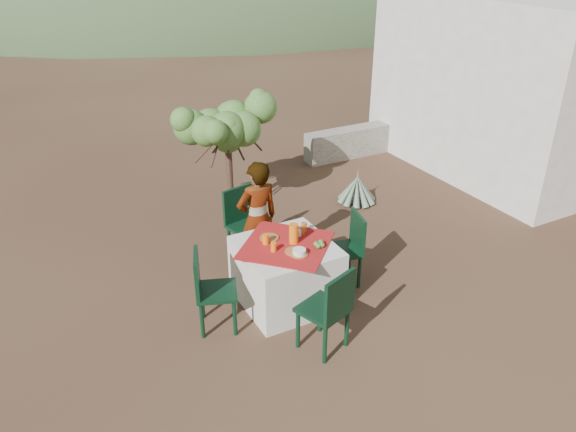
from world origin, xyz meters
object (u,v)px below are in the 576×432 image
(chair_left, at_px, (209,288))
(chair_right, at_px, (348,246))
(table, at_px, (286,273))
(agave, at_px, (357,190))
(juice_pitcher, at_px, (294,234))
(guesthouse, at_px, (517,82))
(chair_near, at_px, (330,308))
(chair_far, at_px, (244,221))
(shrub_tree, at_px, (229,131))
(person, at_px, (258,219))

(chair_left, xyz_separation_m, chair_right, (1.81, 0.06, -0.01))
(table, height_order, agave, table)
(agave, height_order, juice_pitcher, juice_pitcher)
(table, xyz_separation_m, agave, (2.23, 1.82, -0.16))
(agave, distance_m, guesthouse, 3.66)
(chair_near, distance_m, chair_left, 1.32)
(chair_far, height_order, shrub_tree, shrub_tree)
(person, distance_m, shrub_tree, 1.98)
(chair_far, relative_size, juice_pitcher, 4.19)
(shrub_tree, height_order, agave, shrub_tree)
(table, height_order, person, person)
(chair_left, bearing_deg, guesthouse, -52.41)
(shrub_tree, height_order, guesthouse, guesthouse)
(table, relative_size, guesthouse, 0.31)
(chair_far, height_order, chair_left, chair_far)
(table, height_order, chair_far, chair_far)
(table, bearing_deg, agave, 39.19)
(table, bearing_deg, guesthouse, 19.40)
(table, xyz_separation_m, chair_far, (-0.02, 1.14, 0.16))
(chair_far, relative_size, chair_right, 1.07)
(chair_near, distance_m, juice_pitcher, 1.04)
(chair_near, xyz_separation_m, chair_left, (-0.94, 0.93, -0.02))
(agave, bearing_deg, table, -140.81)
(shrub_tree, xyz_separation_m, juice_pitcher, (-0.32, -2.59, -0.38))
(agave, bearing_deg, chair_far, -163.25)
(shrub_tree, bearing_deg, table, -99.16)
(table, xyz_separation_m, person, (-0.01, 0.72, 0.37))
(chair_near, xyz_separation_m, person, (0.01, 1.70, 0.22))
(chair_near, relative_size, chair_right, 1.06)
(table, height_order, chair_right, chair_right)
(chair_near, height_order, juice_pitcher, juice_pitcher)
(chair_far, distance_m, chair_near, 2.12)
(guesthouse, bearing_deg, shrub_tree, 173.53)
(guesthouse, bearing_deg, person, -167.39)
(person, height_order, shrub_tree, shrub_tree)
(person, height_order, juice_pitcher, person)
(shrub_tree, height_order, juice_pitcher, shrub_tree)
(chair_far, bearing_deg, person, -102.30)
(chair_far, height_order, juice_pitcher, juice_pitcher)
(chair_near, relative_size, person, 0.64)
(table, xyz_separation_m, juice_pitcher, (0.10, -0.00, 0.50))
(table, distance_m, person, 0.81)
(chair_right, xyz_separation_m, agave, (1.37, 1.81, -0.29))
(chair_near, xyz_separation_m, agave, (2.25, 2.79, -0.32))
(chair_near, xyz_separation_m, shrub_tree, (0.44, 3.56, 0.72))
(chair_left, bearing_deg, person, -30.22)
(chair_left, distance_m, chair_right, 1.81)
(chair_far, height_order, chair_near, chair_far)
(table, bearing_deg, chair_far, 90.97)
(chair_near, bearing_deg, table, -110.71)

